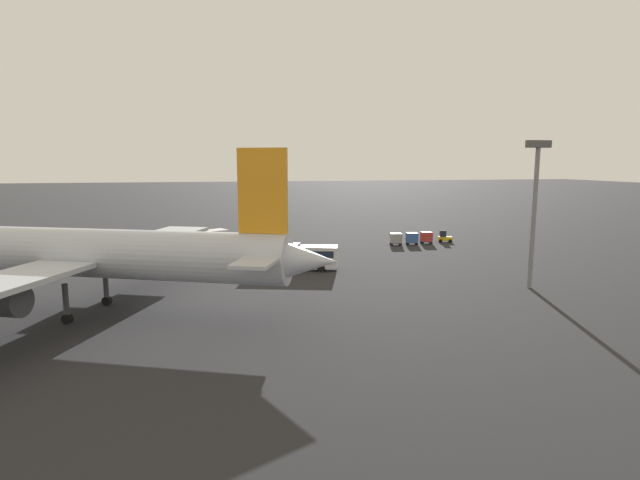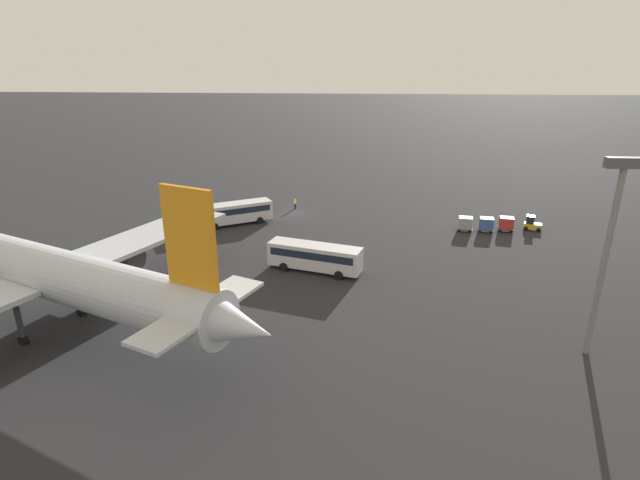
{
  "view_description": "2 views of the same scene",
  "coord_description": "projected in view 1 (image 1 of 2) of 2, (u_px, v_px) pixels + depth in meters",
  "views": [
    {
      "loc": [
        5.36,
        87.42,
        14.05
      ],
      "look_at": [
        -8.29,
        24.82,
        4.13
      ],
      "focal_mm": 28.0,
      "sensor_mm": 36.0,
      "label": 1
    },
    {
      "loc": [
        -10.39,
        76.42,
        23.19
      ],
      "look_at": [
        -5.73,
        19.73,
        2.59
      ],
      "focal_mm": 28.0,
      "sensor_mm": 36.0,
      "label": 2
    }
  ],
  "objects": [
    {
      "name": "cargo_cart_grey",
      "position": [
        396.0,
        238.0,
        86.03
      ],
      "size": [
        2.24,
        1.98,
        2.06
      ],
      "rotation": [
        0.0,
        0.0,
        -0.16
      ],
      "color": "#38383D",
      "rests_on": "ground"
    },
    {
      "name": "shuttle_bus_near",
      "position": [
        195.0,
        240.0,
        79.3
      ],
      "size": [
        10.91,
        8.05,
        3.21
      ],
      "rotation": [
        0.0,
        0.0,
        0.54
      ],
      "color": "silver",
      "rests_on": "ground"
    },
    {
      "name": "worker_person",
      "position": [
        242.0,
        237.0,
        89.69
      ],
      "size": [
        0.38,
        0.38,
        1.74
      ],
      "color": "#1E1E2D",
      "rests_on": "ground"
    },
    {
      "name": "baggage_tug",
      "position": [
        444.0,
        237.0,
        89.35
      ],
      "size": [
        2.69,
        2.26,
        2.1
      ],
      "rotation": [
        0.0,
        0.0,
        -0.32
      ],
      "color": "gold",
      "rests_on": "ground"
    },
    {
      "name": "shuttle_bus_far",
      "position": [
        296.0,
        255.0,
        66.17
      ],
      "size": [
        11.22,
        5.55,
        3.19
      ],
      "rotation": [
        0.0,
        0.0,
        -0.28
      ],
      "color": "silver",
      "rests_on": "ground"
    },
    {
      "name": "light_pole",
      "position": [
        535.0,
        198.0,
        55.18
      ],
      "size": [
        2.8,
        0.7,
        16.5
      ],
      "color": "slate",
      "rests_on": "ground"
    },
    {
      "name": "airplane",
      "position": [
        70.0,
        253.0,
        46.28
      ],
      "size": [
        48.62,
        42.88,
        15.31
      ],
      "rotation": [
        0.0,
        0.0,
        -0.4
      ],
      "color": "#B2B7C1",
      "rests_on": "ground"
    },
    {
      "name": "cargo_cart_red",
      "position": [
        426.0,
        237.0,
        87.65
      ],
      "size": [
        2.24,
        1.98,
        2.06
      ],
      "rotation": [
        0.0,
        0.0,
        -0.16
      ],
      "color": "#38383D",
      "rests_on": "ground"
    },
    {
      "name": "ground_plane",
      "position": [
        244.0,
        244.0,
        87.69
      ],
      "size": [
        600.0,
        600.0,
        0.0
      ],
      "primitive_type": "plane",
      "color": "#232326"
    },
    {
      "name": "cargo_cart_blue",
      "position": [
        412.0,
        238.0,
        86.54
      ],
      "size": [
        2.24,
        1.98,
        2.06
      ],
      "rotation": [
        0.0,
        0.0,
        -0.16
      ],
      "color": "#38383D",
      "rests_on": "ground"
    }
  ]
}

